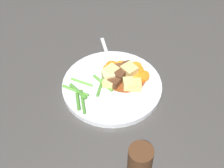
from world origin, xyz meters
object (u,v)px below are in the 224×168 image
object	(u,v)px
carrot_slice_5	(143,76)
meat_chunk_1	(115,82)
potato_chunk_2	(135,85)
dinner_plate	(112,86)
meat_chunk_0	(120,69)
carrot_slice_3	(139,71)
meat_chunk_2	(120,77)
potato_chunk_1	(111,72)
carrot_slice_4	(121,66)
potato_chunk_3	(128,84)
potato_chunk_0	(109,82)
carrot_slice_7	(109,70)
carrot_slice_0	(112,66)
carrot_slice_1	(135,77)
fork	(109,59)
pepper_mill	(140,165)
carrot_slice_6	(136,66)
potato_chunk_4	(108,77)
carrot_slice_2	(136,82)
meat_chunk_3	(128,66)
potato_chunk_5	(130,72)

from	to	relation	value
carrot_slice_5	meat_chunk_1	bearing A→B (deg)	163.68
potato_chunk_2	carrot_slice_5	bearing A→B (deg)	21.25
dinner_plate	meat_chunk_0	bearing A→B (deg)	27.58
carrot_slice_3	meat_chunk_2	distance (m)	0.06
carrot_slice_3	potato_chunk_1	distance (m)	0.07
carrot_slice_4	meat_chunk_1	distance (m)	0.07
potato_chunk_3	potato_chunk_0	bearing A→B (deg)	133.98
carrot_slice_7	potato_chunk_0	distance (m)	0.05
dinner_plate	carrot_slice_0	world-z (taller)	carrot_slice_0
carrot_slice_1	carrot_slice_5	xyz separation A→B (m)	(0.02, -0.01, 0.00)
dinner_plate	fork	bearing A→B (deg)	59.24
carrot_slice_5	fork	size ratio (longest dim) A/B	0.21
potato_chunk_1	potato_chunk_3	bearing A→B (deg)	-81.42
meat_chunk_0	carrot_slice_1	bearing A→B (deg)	-62.13
potato_chunk_1	fork	world-z (taller)	potato_chunk_1
carrot_slice_4	potato_chunk_0	size ratio (longest dim) A/B	1.11
carrot_slice_7	pepper_mill	distance (m)	0.31
carrot_slice_4	potato_chunk_0	xyz separation A→B (m)	(-0.07, -0.04, 0.01)
carrot_slice_1	meat_chunk_1	xyz separation A→B (m)	(-0.06, 0.01, 0.01)
carrot_slice_0	carrot_slice_4	bearing A→B (deg)	-33.23
meat_chunk_2	carrot_slice_6	bearing A→B (deg)	10.72
potato_chunk_0	potato_chunk_4	size ratio (longest dim) A/B	0.95
carrot_slice_1	carrot_slice_4	distance (m)	0.06
carrot_slice_2	meat_chunk_0	size ratio (longest dim) A/B	1.07
potato_chunk_3	meat_chunk_3	xyz separation A→B (m)	(0.04, 0.06, -0.00)
carrot_slice_2	meat_chunk_1	world-z (taller)	meat_chunk_1
carrot_slice_5	meat_chunk_3	xyz separation A→B (m)	(-0.01, 0.05, 0.00)
carrot_slice_3	carrot_slice_6	bearing A→B (deg)	71.57
carrot_slice_4	meat_chunk_3	bearing A→B (deg)	-59.03
potato_chunk_1	meat_chunk_0	distance (m)	0.02
carrot_slice_2	potato_chunk_5	xyz separation A→B (m)	(0.00, 0.03, 0.01)
carrot_slice_2	potato_chunk_3	xyz separation A→B (m)	(-0.03, 0.00, 0.01)
potato_chunk_0	meat_chunk_1	xyz separation A→B (m)	(0.01, -0.01, 0.00)
potato_chunk_2	potato_chunk_5	distance (m)	0.05
meat_chunk_0	meat_chunk_1	xyz separation A→B (m)	(-0.04, -0.03, -0.00)
dinner_plate	carrot_slice_6	distance (m)	0.09
carrot_slice_3	fork	size ratio (longest dim) A/B	0.16
carrot_slice_6	potato_chunk_3	xyz separation A→B (m)	(-0.06, -0.05, 0.01)
carrot_slice_5	meat_chunk_0	size ratio (longest dim) A/B	1.27
carrot_slice_4	meat_chunk_3	distance (m)	0.02
dinner_plate	carrot_slice_3	world-z (taller)	carrot_slice_3
carrot_slice_4	meat_chunk_2	bearing A→B (deg)	-132.03
potato_chunk_1	meat_chunk_0	world-z (taller)	potato_chunk_1
carrot_slice_0	carrot_slice_7	size ratio (longest dim) A/B	0.92
fork	potato_chunk_2	bearing A→B (deg)	-94.95
carrot_slice_6	carrot_slice_4	bearing A→B (deg)	141.82
dinner_plate	pepper_mill	size ratio (longest dim) A/B	2.43
carrot_slice_0	carrot_slice_5	distance (m)	0.09
carrot_slice_7	potato_chunk_2	xyz separation A→B (m)	(0.02, -0.09, 0.01)
carrot_slice_1	potato_chunk_0	world-z (taller)	potato_chunk_0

